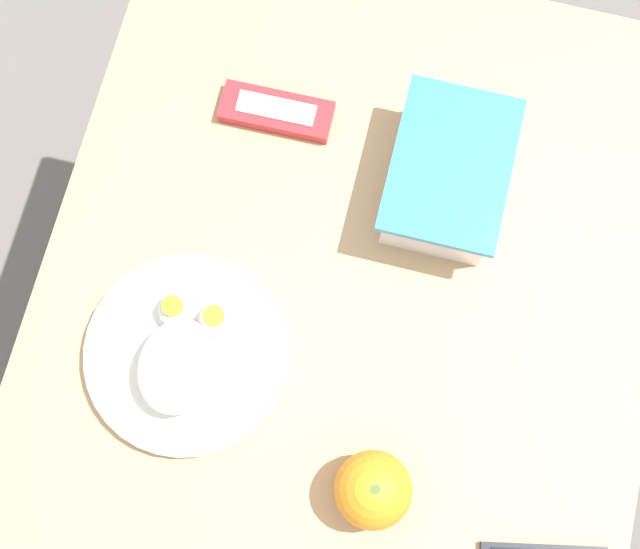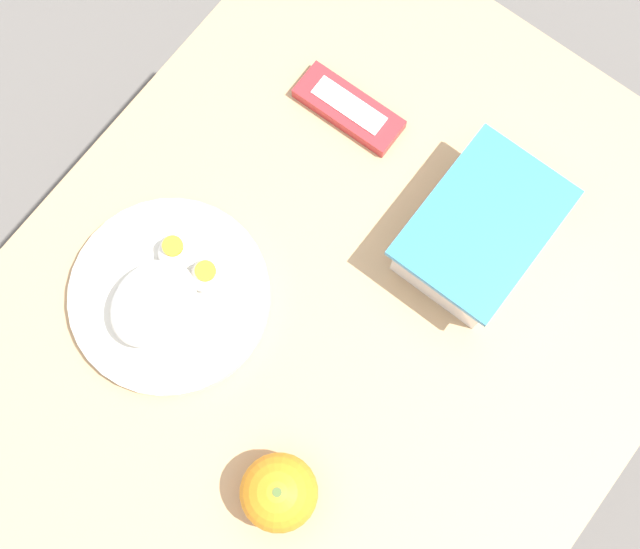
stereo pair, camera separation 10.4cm
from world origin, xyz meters
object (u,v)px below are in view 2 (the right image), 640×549
at_px(food_container, 479,233).
at_px(rice_plate, 166,296).
at_px(orange_fruit, 279,493).
at_px(candy_bar, 349,109).

height_order(food_container, rice_plate, food_container).
bearing_deg(rice_plate, orange_fruit, 68.68).
bearing_deg(orange_fruit, rice_plate, -111.32).
distance_m(food_container, rice_plate, 0.37).
xyz_separation_m(food_container, rice_plate, (0.28, -0.25, -0.01)).
bearing_deg(rice_plate, candy_bar, 175.76).
relative_size(food_container, orange_fruit, 2.27).
height_order(food_container, candy_bar, food_container).
xyz_separation_m(orange_fruit, candy_bar, (-0.42, -0.22, -0.03)).
height_order(orange_fruit, candy_bar, orange_fruit).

